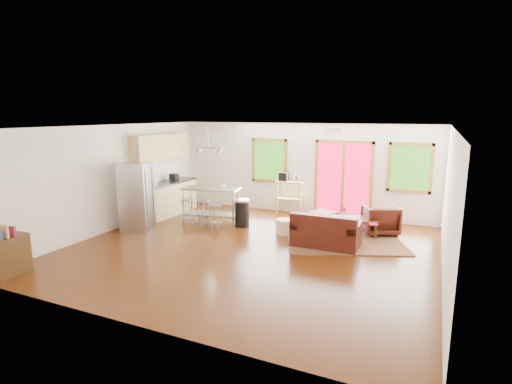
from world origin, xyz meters
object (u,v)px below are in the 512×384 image
at_px(coffee_table, 354,221).
at_px(kitchen_cart, 289,185).
at_px(rug, 344,241).
at_px(loveseat, 326,233).
at_px(armchair, 380,218).
at_px(refrigerator, 137,197).
at_px(island, 211,199).
at_px(ottoman, 323,219).

bearing_deg(coffee_table, kitchen_cart, 146.69).
bearing_deg(rug, coffee_table, 77.59).
distance_m(loveseat, armchair, 1.75).
xyz_separation_m(coffee_table, refrigerator, (-5.01, -1.75, 0.48)).
height_order(loveseat, island, island).
height_order(rug, ottoman, ottoman).
bearing_deg(refrigerator, kitchen_cart, 31.45).
bearing_deg(rug, refrigerator, -166.11).
distance_m(rug, island, 3.60).
xyz_separation_m(rug, refrigerator, (-4.90, -1.21, 0.83)).
height_order(loveseat, armchair, armchair).
relative_size(coffee_table, kitchen_cart, 1.02).
bearing_deg(refrigerator, armchair, 4.51).
xyz_separation_m(rug, ottoman, (-0.77, 0.96, 0.18)).
distance_m(coffee_table, refrigerator, 5.33).
height_order(armchair, kitchen_cart, kitchen_cart).
xyz_separation_m(island, kitchen_cart, (1.51, 1.87, 0.17)).
height_order(loveseat, refrigerator, refrigerator).
bearing_deg(armchair, ottoman, -25.46).
bearing_deg(island, rug, -1.39).
xyz_separation_m(armchair, refrigerator, (-5.55, -2.14, 0.45)).
relative_size(rug, refrigerator, 1.51).
relative_size(armchair, kitchen_cart, 0.66).
bearing_deg(coffee_table, ottoman, 154.48).
xyz_separation_m(rug, loveseat, (-0.30, -0.54, 0.29)).
distance_m(armchair, kitchen_cart, 2.92).
bearing_deg(rug, kitchen_cart, 136.16).
distance_m(ottoman, island, 2.95).
height_order(coffee_table, armchair, armchair).
xyz_separation_m(refrigerator, island, (1.35, 1.30, -0.19)).
relative_size(ottoman, refrigerator, 0.34).
distance_m(island, kitchen_cart, 2.41).
distance_m(loveseat, coffee_table, 1.16).
relative_size(ottoman, kitchen_cart, 0.49).
bearing_deg(island, refrigerator, -136.14).
bearing_deg(ottoman, island, -162.51).
relative_size(rug, loveseat, 1.79).
relative_size(armchair, refrigerator, 0.47).
height_order(coffee_table, refrigerator, refrigerator).
bearing_deg(coffee_table, armchair, 35.50).
height_order(armchair, ottoman, armchair).
bearing_deg(loveseat, island, 168.68).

